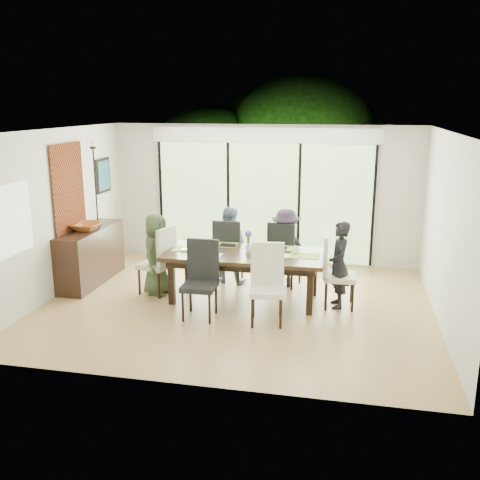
% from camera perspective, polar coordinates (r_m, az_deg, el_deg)
% --- Properties ---
extents(floor, '(6.00, 5.00, 0.01)m').
position_cam_1_polar(floor, '(8.46, -0.35, -7.02)').
color(floor, olive).
rests_on(floor, ground).
extents(ceiling, '(6.00, 5.00, 0.01)m').
position_cam_1_polar(ceiling, '(7.89, -0.38, 11.63)').
color(ceiling, white).
rests_on(ceiling, wall_back).
extents(wall_back, '(6.00, 0.02, 2.70)m').
position_cam_1_polar(wall_back, '(10.49, 2.54, 4.86)').
color(wall_back, beige).
rests_on(wall_back, floor).
extents(wall_front, '(6.00, 0.02, 2.70)m').
position_cam_1_polar(wall_front, '(5.72, -5.68, -3.33)').
color(wall_front, silver).
rests_on(wall_front, floor).
extents(wall_left, '(0.02, 5.00, 2.70)m').
position_cam_1_polar(wall_left, '(9.17, -19.09, 2.70)').
color(wall_left, beige).
rests_on(wall_left, floor).
extents(wall_right, '(0.02, 5.00, 2.70)m').
position_cam_1_polar(wall_right, '(8.01, 21.19, 0.89)').
color(wall_right, silver).
rests_on(wall_right, floor).
extents(glass_doors, '(4.20, 0.02, 2.30)m').
position_cam_1_polar(glass_doors, '(10.48, 2.49, 4.02)').
color(glass_doors, '#598C3F').
rests_on(glass_doors, wall_back).
extents(blinds_header, '(4.40, 0.06, 0.28)m').
position_cam_1_polar(blinds_header, '(10.31, 2.56, 11.13)').
color(blinds_header, white).
rests_on(blinds_header, wall_back).
extents(mullion_a, '(0.05, 0.04, 2.30)m').
position_cam_1_polar(mullion_a, '(11.00, -8.40, 4.37)').
color(mullion_a, black).
rests_on(mullion_a, wall_back).
extents(mullion_b, '(0.05, 0.04, 2.30)m').
position_cam_1_polar(mullion_b, '(10.60, -1.26, 4.15)').
color(mullion_b, black).
rests_on(mullion_b, wall_back).
extents(mullion_c, '(0.05, 0.04, 2.30)m').
position_cam_1_polar(mullion_c, '(10.38, 6.31, 3.84)').
color(mullion_c, black).
rests_on(mullion_c, wall_back).
extents(mullion_d, '(0.05, 0.04, 2.30)m').
position_cam_1_polar(mullion_d, '(10.34, 14.06, 3.46)').
color(mullion_d, black).
rests_on(mullion_d, wall_back).
extents(side_window, '(0.02, 0.90, 1.00)m').
position_cam_1_polar(side_window, '(8.14, -23.19, 1.99)').
color(side_window, '#8CAD7F').
rests_on(side_window, wall_left).
extents(deck, '(6.00, 1.80, 0.10)m').
position_cam_1_polar(deck, '(11.66, 3.17, -1.23)').
color(deck, brown).
rests_on(deck, ground).
extents(rail_top, '(6.00, 0.08, 0.06)m').
position_cam_1_polar(rail_top, '(12.28, 3.78, 2.45)').
color(rail_top, brown).
rests_on(rail_top, deck).
extents(foliage_left, '(3.20, 3.20, 3.20)m').
position_cam_1_polar(foliage_left, '(13.46, -3.21, 7.35)').
color(foliage_left, '#14380F').
rests_on(foliage_left, ground).
extents(foliage_mid, '(4.00, 4.00, 4.00)m').
position_cam_1_polar(foliage_mid, '(13.62, 6.52, 8.89)').
color(foliage_mid, '#14380F').
rests_on(foliage_mid, ground).
extents(foliage_right, '(2.80, 2.80, 2.80)m').
position_cam_1_polar(foliage_right, '(12.84, 14.16, 5.79)').
color(foliage_right, '#14380F').
rests_on(foliage_right, ground).
extents(foliage_far, '(3.60, 3.60, 3.60)m').
position_cam_1_polar(foliage_far, '(14.46, 2.78, 8.56)').
color(foliage_far, '#14380F').
rests_on(foliage_far, ground).
extents(table_top, '(2.52, 1.15, 0.06)m').
position_cam_1_polar(table_top, '(8.48, 0.49, -1.56)').
color(table_top, black).
rests_on(table_top, floor).
extents(table_apron, '(2.31, 0.94, 0.10)m').
position_cam_1_polar(table_apron, '(8.50, 0.49, -2.17)').
color(table_apron, black).
rests_on(table_apron, floor).
extents(table_leg_fl, '(0.09, 0.09, 0.72)m').
position_cam_1_polar(table_leg_fl, '(8.47, -7.29, -4.48)').
color(table_leg_fl, black).
rests_on(table_leg_fl, floor).
extents(table_leg_fr, '(0.09, 0.09, 0.72)m').
position_cam_1_polar(table_leg_fr, '(8.05, 7.47, -5.49)').
color(table_leg_fr, black).
rests_on(table_leg_fr, floor).
extents(table_leg_bl, '(0.09, 0.09, 0.72)m').
position_cam_1_polar(table_leg_bl, '(9.25, -5.57, -2.80)').
color(table_leg_bl, black).
rests_on(table_leg_bl, floor).
extents(table_leg_br, '(0.09, 0.09, 0.72)m').
position_cam_1_polar(table_leg_br, '(8.87, 7.91, -3.63)').
color(table_leg_br, black).
rests_on(table_leg_br, floor).
extents(chair_left_end, '(0.60, 0.60, 1.15)m').
position_cam_1_polar(chair_left_end, '(8.93, -8.99, -2.10)').
color(chair_left_end, beige).
rests_on(chair_left_end, floor).
extents(chair_right_end, '(0.51, 0.51, 1.15)m').
position_cam_1_polar(chair_right_end, '(8.38, 10.62, -3.28)').
color(chair_right_end, silver).
rests_on(chair_right_end, floor).
extents(chair_far_left, '(0.50, 0.50, 1.15)m').
position_cam_1_polar(chair_far_left, '(9.42, -1.18, -1.06)').
color(chair_far_left, black).
rests_on(chair_far_left, floor).
extents(chair_far_right, '(0.58, 0.58, 1.15)m').
position_cam_1_polar(chair_far_right, '(9.25, 4.87, -1.39)').
color(chair_far_right, black).
rests_on(chair_far_right, floor).
extents(chair_near_left, '(0.49, 0.49, 1.15)m').
position_cam_1_polar(chair_near_left, '(7.84, -4.36, -4.31)').
color(chair_near_left, black).
rests_on(chair_near_left, floor).
extents(chair_near_right, '(0.55, 0.55, 1.15)m').
position_cam_1_polar(chair_near_right, '(7.63, 2.90, -4.81)').
color(chair_near_right, white).
rests_on(chair_near_right, floor).
extents(person_left_end, '(0.47, 0.68, 1.35)m').
position_cam_1_polar(person_left_end, '(8.90, -8.90, -1.49)').
color(person_left_end, '#38462E').
rests_on(person_left_end, floor).
extents(person_right_end, '(0.51, 0.69, 1.35)m').
position_cam_1_polar(person_right_end, '(8.35, 10.51, -2.62)').
color(person_right_end, black).
rests_on(person_right_end, floor).
extents(person_far_left, '(0.68, 0.49, 1.35)m').
position_cam_1_polar(person_far_left, '(9.37, -1.21, -0.50)').
color(person_far_left, slate).
rests_on(person_far_left, floor).
extents(person_far_right, '(0.65, 0.42, 1.35)m').
position_cam_1_polar(person_far_right, '(9.20, 4.87, -0.83)').
color(person_far_right, '#2B2131').
rests_on(person_far_right, floor).
extents(placemat_left, '(0.46, 0.34, 0.01)m').
position_cam_1_polar(placemat_left, '(8.70, -5.66, -0.98)').
color(placemat_left, '#7FB33F').
rests_on(placemat_left, table_top).
extents(placemat_right, '(0.46, 0.34, 0.01)m').
position_cam_1_polar(placemat_right, '(8.34, 6.91, -1.69)').
color(placemat_right, '#87B13F').
rests_on(placemat_right, table_top).
extents(placemat_far_l, '(0.46, 0.34, 0.01)m').
position_cam_1_polar(placemat_far_l, '(8.94, -1.83, -0.49)').
color(placemat_far_l, '#83B340').
rests_on(placemat_far_l, table_top).
extents(placemat_far_r, '(0.46, 0.34, 0.01)m').
position_cam_1_polar(placemat_far_r, '(8.76, 4.54, -0.83)').
color(placemat_far_r, '#85C446').
rests_on(placemat_far_r, table_top).
extents(placemat_paper, '(0.46, 0.34, 0.01)m').
position_cam_1_polar(placemat_paper, '(8.31, -3.64, -1.67)').
color(placemat_paper, white).
rests_on(placemat_paper, table_top).
extents(tablet_far_l, '(0.27, 0.19, 0.01)m').
position_cam_1_polar(tablet_far_l, '(8.87, -1.28, -0.55)').
color(tablet_far_l, black).
rests_on(tablet_far_l, table_top).
extents(tablet_far_r, '(0.25, 0.18, 0.01)m').
position_cam_1_polar(tablet_far_r, '(8.72, 4.17, -0.85)').
color(tablet_far_r, black).
rests_on(tablet_far_r, table_top).
extents(papers, '(0.31, 0.23, 0.00)m').
position_cam_1_polar(papers, '(8.32, 5.16, -1.69)').
color(papers, white).
rests_on(papers, table_top).
extents(platter_base, '(0.27, 0.27, 0.03)m').
position_cam_1_polar(platter_base, '(8.31, -3.64, -1.56)').
color(platter_base, white).
rests_on(platter_base, table_top).
extents(platter_snacks, '(0.21, 0.21, 0.01)m').
position_cam_1_polar(platter_snacks, '(8.30, -3.64, -1.44)').
color(platter_snacks, '#DA5219').
rests_on(platter_snacks, table_top).
extents(vase, '(0.08, 0.08, 0.13)m').
position_cam_1_polar(vase, '(8.49, 0.89, -0.87)').
color(vase, silver).
rests_on(vase, table_top).
extents(hyacinth_stems, '(0.04, 0.04, 0.17)m').
position_cam_1_polar(hyacinth_stems, '(8.46, 0.89, -0.05)').
color(hyacinth_stems, '#337226').
rests_on(hyacinth_stems, table_top).
extents(hyacinth_blooms, '(0.12, 0.12, 0.12)m').
position_cam_1_polar(hyacinth_blooms, '(8.43, 0.90, 0.64)').
color(hyacinth_blooms, '#514DC1').
rests_on(hyacinth_blooms, table_top).
extents(laptop, '(0.38, 0.28, 0.03)m').
position_cam_1_polar(laptop, '(8.57, -5.22, -1.12)').
color(laptop, silver).
rests_on(laptop, table_top).
extents(cup_a, '(0.18, 0.18, 0.10)m').
position_cam_1_polar(cup_a, '(8.75, -3.81, -0.52)').
color(cup_a, white).
rests_on(cup_a, table_top).
extents(cup_b, '(0.12, 0.12, 0.10)m').
position_cam_1_polar(cup_b, '(8.33, 1.37, -1.27)').
color(cup_b, white).
rests_on(cup_b, table_top).
extents(cup_c, '(0.13, 0.13, 0.10)m').
position_cam_1_polar(cup_c, '(8.44, 5.96, -1.14)').
color(cup_c, white).
rests_on(cup_c, table_top).
extents(book, '(0.20, 0.26, 0.02)m').
position_cam_1_polar(book, '(8.47, 2.22, -1.30)').
color(book, white).
rests_on(book, table_top).
extents(sideboard, '(0.48, 1.72, 0.97)m').
position_cam_1_polar(sideboard, '(9.76, -15.63, -1.60)').
color(sideboard, black).
rests_on(sideboard, floor).
extents(bowl, '(0.51, 0.51, 0.12)m').
position_cam_1_polar(bowl, '(9.55, -16.12, 1.39)').
color(bowl, '#954F20').
rests_on(bowl, sideboard).
extents(candlestick_base, '(0.11, 0.11, 0.04)m').
position_cam_1_polar(candlestick_base, '(9.94, -14.91, 1.74)').
color(candlestick_base, black).
rests_on(candlestick_base, sideboard).
extents(candlestick_shaft, '(0.03, 0.03, 1.34)m').
position_cam_1_polar(candlestick_shaft, '(9.82, -15.16, 5.60)').
color(candlestick_shaft, black).
rests_on(candlestick_shaft, sideboard).
extents(candlestick_pan, '(0.11, 0.11, 0.03)m').
position_cam_1_polar(candlestick_pan, '(9.75, -15.42, 9.47)').
color(candlestick_pan, black).
rests_on(candlestick_pan, sideboard).
extents(candle, '(0.04, 0.04, 0.11)m').
position_cam_1_polar(candle, '(9.74, -15.45, 9.84)').
color(candle, silver).
rests_on(candle, sideboard).
extents(tapestry, '(0.02, 1.00, 1.50)m').
position_cam_1_polar(tapestry, '(9.44, -17.83, 5.26)').
color(tapestry, maroon).
rests_on(tapestry, wall_left).
extents(art_frame, '(0.03, 0.55, 0.65)m').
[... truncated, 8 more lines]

